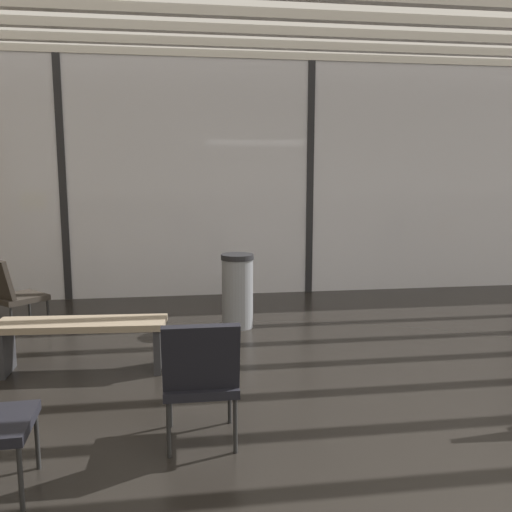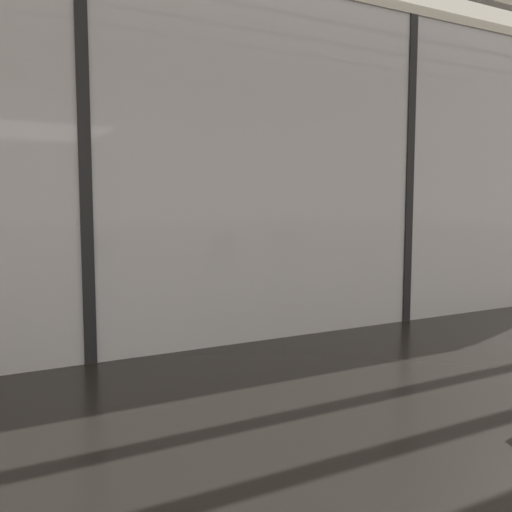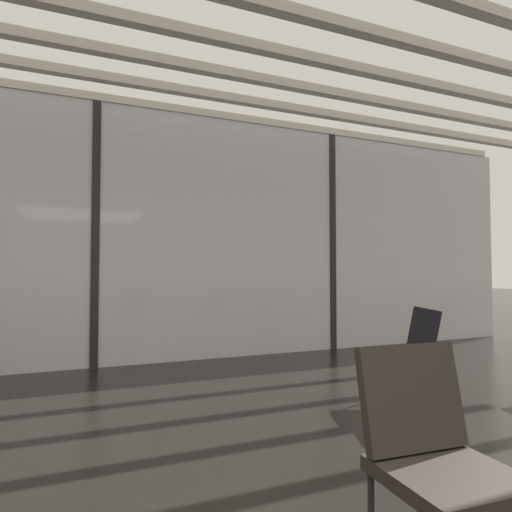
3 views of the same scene
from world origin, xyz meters
TOP-DOWN VIEW (x-y plane):
  - glass_curtain_wall at (0.00, 5.20)m, footprint 14.00×0.08m
  - window_mullion_1 at (0.00, 5.20)m, footprint 0.10×0.12m
  - window_mullion_2 at (3.50, 5.20)m, footprint 0.10×0.12m
  - parked_airplane at (-1.24, 11.40)m, footprint 14.03×4.29m
  - lounge_chair_1 at (1.02, 0.64)m, footprint 0.51×0.56m
  - lounge_chair_3 at (2.43, 2.33)m, footprint 0.66×0.64m

SIDE VIEW (x-z plane):
  - lounge_chair_1 at x=1.02m, z-range 0.06..0.93m
  - lounge_chair_3 at x=2.43m, z-range 0.06..0.93m
  - glass_curtain_wall at x=0.00m, z-range 0.00..3.37m
  - window_mullion_1 at x=0.00m, z-range 0.00..3.37m
  - window_mullion_2 at x=3.50m, z-range 0.00..3.37m
  - parked_airplane at x=-1.24m, z-range 0.00..4.29m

